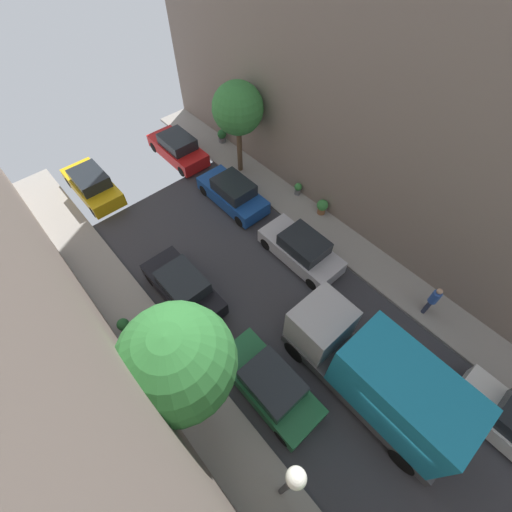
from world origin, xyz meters
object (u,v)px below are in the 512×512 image
at_px(pedestrian, 433,300).
at_px(potted_plant_1, 322,206).
at_px(street_tree_1, 238,109).
at_px(potted_plant_5, 124,325).
at_px(parked_car_left_3, 92,185).
at_px(parked_car_right_3, 233,193).
at_px(potted_plant_4, 298,188).
at_px(parked_car_left_2, 183,287).
at_px(parked_car_left_1, 270,385).
at_px(lamp_post, 290,484).
at_px(delivery_truck, 378,377).
at_px(potted_plant_2, 222,136).
at_px(street_tree_0, 177,363).
at_px(parked_car_right_2, 301,249).
at_px(parked_car_right_4, 178,148).

xyz_separation_m(pedestrian, potted_plant_1, (1.00, 6.96, -0.44)).
relative_size(street_tree_1, potted_plant_5, 7.01).
relative_size(parked_car_left_3, pedestrian, 2.44).
bearing_deg(parked_car_right_3, potted_plant_4, -32.49).
relative_size(parked_car_left_2, pedestrian, 2.44).
bearing_deg(parked_car_left_1, potted_plant_1, 30.47).
bearing_deg(potted_plant_1, parked_car_left_3, 131.30).
bearing_deg(parked_car_right_3, lamp_post, -122.76).
height_order(parked_car_right_3, potted_plant_1, parked_car_right_3).
bearing_deg(delivery_truck, parked_car_left_3, 99.09).
bearing_deg(potted_plant_2, potted_plant_5, -145.58).
bearing_deg(parked_car_left_1, parked_car_left_3, 90.00).
bearing_deg(potted_plant_5, street_tree_0, -83.49).
bearing_deg(parked_car_left_2, parked_car_left_3, 90.00).
xyz_separation_m(pedestrian, street_tree_0, (-9.68, 3.29, 3.70)).
xyz_separation_m(potted_plant_1, potted_plant_4, (0.11, 1.88, -0.09)).
bearing_deg(parked_car_right_2, parked_car_left_2, 159.89).
height_order(parked_car_left_2, pedestrian, pedestrian).
distance_m(parked_car_left_2, pedestrian, 10.60).
bearing_deg(parked_car_left_2, potted_plant_4, 8.18).
height_order(parked_car_right_4, street_tree_0, street_tree_0).
distance_m(parked_car_left_1, potted_plant_2, 15.82).
xyz_separation_m(parked_car_right_3, potted_plant_1, (2.96, -3.83, -0.09)).
xyz_separation_m(parked_car_right_2, potted_plant_1, (2.96, 1.31, -0.09)).
bearing_deg(parked_car_left_2, street_tree_1, 33.83).
relative_size(potted_plant_2, potted_plant_5, 1.11).
bearing_deg(potted_plant_4, parked_car_left_3, 137.94).
xyz_separation_m(pedestrian, street_tree_1, (0.08, 12.60, 2.94)).
xyz_separation_m(potted_plant_2, potted_plant_5, (-11.18, -7.66, -0.04)).
distance_m(parked_car_left_2, parked_car_right_2, 5.75).
distance_m(parked_car_left_3, potted_plant_2, 8.39).
height_order(parked_car_left_2, lamp_post, lamp_post).
distance_m(parked_car_left_1, street_tree_0, 4.84).
height_order(street_tree_0, potted_plant_4, street_tree_0).
distance_m(parked_car_left_2, potted_plant_4, 8.55).
height_order(pedestrian, potted_plant_5, pedestrian).
bearing_deg(parked_car_right_4, potted_plant_2, -11.65).
xyz_separation_m(parked_car_left_2, lamp_post, (-1.90, -8.18, 3.09)).
bearing_deg(parked_car_right_2, potted_plant_5, 165.15).
distance_m(pedestrian, potted_plant_5, 12.87).
bearing_deg(pedestrian, potted_plant_1, 81.80).
bearing_deg(parked_car_left_3, potted_plant_2, -6.76).
xyz_separation_m(parked_car_right_4, potted_plant_2, (2.93, -0.60, -0.13)).
distance_m(street_tree_1, potted_plant_1, 6.64).
distance_m(parked_car_right_4, potted_plant_1, 9.60).
relative_size(street_tree_1, lamp_post, 0.94).
bearing_deg(potted_plant_1, parked_car_right_3, 127.69).
xyz_separation_m(parked_car_left_1, street_tree_0, (-2.33, 1.25, 4.06)).
distance_m(parked_car_left_1, potted_plant_4, 10.86).
distance_m(parked_car_right_3, street_tree_0, 11.51).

